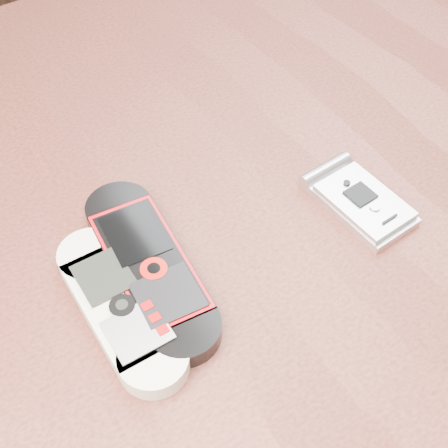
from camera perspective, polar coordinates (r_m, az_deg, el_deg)
table at (r=0.56m, az=-0.43°, el=-7.79°), size 1.20×0.80×0.75m
nokia_white at (r=0.43m, az=-9.49°, el=-7.42°), size 0.05×0.14×0.02m
nokia_black_red at (r=0.45m, az=-6.87°, el=-3.75°), size 0.07×0.17×0.02m
motorola_razr at (r=0.50m, az=12.45°, el=2.02°), size 0.05×0.10×0.01m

